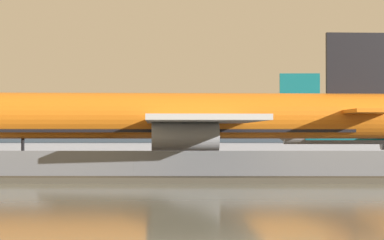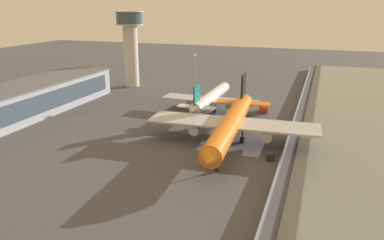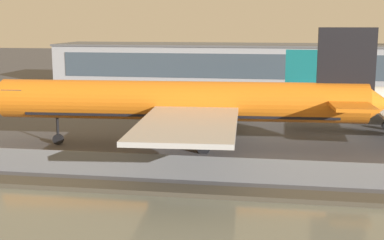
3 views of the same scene
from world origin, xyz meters
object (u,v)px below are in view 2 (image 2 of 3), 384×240
at_px(cargo_jet_orange, 231,123).
at_px(baggage_tug, 270,156).
at_px(ops_van, 263,109).
at_px(apron_light_mast_apron_west, 195,73).
at_px(passenger_jet_white_teal, 211,98).
at_px(control_tower, 130,40).

bearing_deg(cargo_jet_orange, baggage_tug, -119.66).
distance_m(ops_van, apron_light_mast_apron_west, 35.52).
distance_m(cargo_jet_orange, apron_light_mast_apron_west, 57.67).
bearing_deg(passenger_jet_white_teal, cargo_jet_orange, -153.97).
xyz_separation_m(cargo_jet_orange, ops_van, (36.23, -3.29, -5.01)).
height_order(passenger_jet_white_teal, ops_van, passenger_jet_white_teal).
relative_size(ops_van, apron_light_mast_apron_west, 0.31).
bearing_deg(ops_van, control_tower, 69.93).
bearing_deg(apron_light_mast_apron_west, cargo_jet_orange, -150.76).
height_order(passenger_jet_white_teal, apron_light_mast_apron_west, apron_light_mast_apron_west).
xyz_separation_m(baggage_tug, control_tower, (67.47, 75.51, 20.74)).
height_order(baggage_tug, ops_van, ops_van).
distance_m(passenger_jet_white_teal, control_tower, 58.59).
bearing_deg(passenger_jet_white_teal, apron_light_mast_apron_west, 34.23).
xyz_separation_m(passenger_jet_white_teal, apron_light_mast_apron_west, (18.63, 12.67, 5.39)).
distance_m(control_tower, apron_light_mast_apron_west, 38.58).
height_order(baggage_tug, apron_light_mast_apron_west, apron_light_mast_apron_west).
relative_size(cargo_jet_orange, control_tower, 1.51).
height_order(cargo_jet_orange, baggage_tug, cargo_jet_orange).
distance_m(cargo_jet_orange, passenger_jet_white_teal, 35.17).
height_order(baggage_tug, control_tower, control_tower).
bearing_deg(apron_light_mast_apron_west, control_tower, 73.58).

